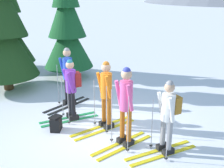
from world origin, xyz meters
TOP-DOWN VIEW (x-y plane):
  - ground_plane at (0.00, 0.00)m, footprint 400.00×400.00m
  - skier_in_blue at (-1.55, 0.66)m, footprint 0.60×1.62m
  - skier_in_purple at (-0.85, -0.01)m, footprint 1.10×1.49m
  - skier_in_orange at (0.18, 0.05)m, footprint 0.95×1.76m
  - skier_in_pink at (0.98, -0.40)m, footprint 0.79×1.58m
  - skier_in_white at (1.87, -0.21)m, footprint 1.14×1.58m
  - pine_tree_near at (-3.34, 2.80)m, footprint 1.89×1.89m
  - pine_tree_mid at (-5.93, 2.33)m, footprint 1.70×1.70m
  - pine_tree_far at (-4.24, 0.60)m, footprint 2.20×2.20m
  - backpack_on_snow_front at (-0.80, -0.73)m, footprint 0.37×0.40m

SIDE VIEW (x-z plane):
  - ground_plane at x=0.00m, z-range 0.00..0.00m
  - backpack_on_snow_front at x=-0.80m, z-range 0.00..0.38m
  - skier_in_white at x=1.87m, z-range 0.09..1.73m
  - skier_in_purple at x=-0.85m, z-range 0.10..1.76m
  - skier_in_orange at x=0.18m, z-range 0.08..1.81m
  - skier_in_blue at x=-1.55m, z-range 0.09..1.85m
  - skier_in_pink at x=0.98m, z-range 0.11..1.93m
  - pine_tree_mid at x=-5.93m, z-range -0.17..3.93m
  - pine_tree_near at x=-3.34m, z-range -0.19..4.36m
  - pine_tree_far at x=-4.24m, z-range -0.23..5.08m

